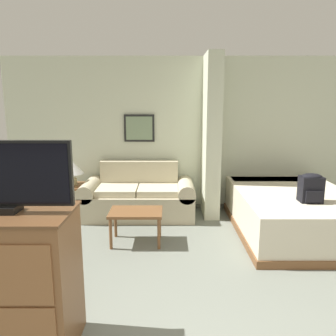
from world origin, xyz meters
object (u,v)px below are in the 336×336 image
(table_lamp, at_px, (72,168))
(tv_dresser, at_px, (10,282))
(couch, at_px, (139,197))
(coffee_table, at_px, (136,215))
(bed, at_px, (294,212))
(backpack, at_px, (311,187))

(table_lamp, bearing_deg, tv_dresser, -82.69)
(table_lamp, distance_m, tv_dresser, 3.00)
(couch, xyz_separation_m, table_lamp, (-1.07, -0.03, 0.49))
(coffee_table, xyz_separation_m, tv_dresser, (-0.75, -1.90, 0.16))
(couch, height_order, bed, couch)
(tv_dresser, bearing_deg, couch, 77.07)
(table_lamp, distance_m, backpack, 3.56)
(couch, relative_size, coffee_table, 2.65)
(table_lamp, height_order, tv_dresser, tv_dresser)
(couch, relative_size, table_lamp, 4.47)
(couch, xyz_separation_m, bed, (2.29, -0.71, -0.01))
(tv_dresser, height_order, backpack, tv_dresser)
(coffee_table, height_order, backpack, backpack)
(coffee_table, height_order, table_lamp, table_lamp)
(couch, height_order, tv_dresser, tv_dresser)
(bed, bearing_deg, backpack, -87.32)
(tv_dresser, xyz_separation_m, backpack, (3.00, 1.82, 0.24))
(backpack, bearing_deg, bed, 92.68)
(tv_dresser, distance_m, backpack, 3.52)
(bed, bearing_deg, couch, 162.83)
(couch, distance_m, backpack, 2.63)
(coffee_table, xyz_separation_m, table_lamp, (-1.13, 1.06, 0.42))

